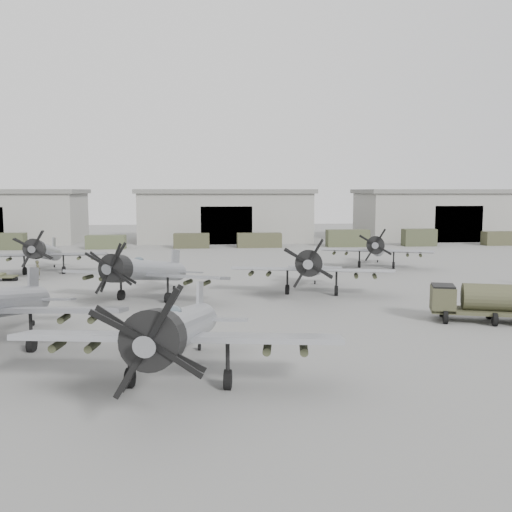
{
  "coord_description": "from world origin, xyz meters",
  "views": [
    {
      "loc": [
        -3.55,
        -34.71,
        8.45
      ],
      "look_at": [
        1.17,
        16.92,
        2.5
      ],
      "focal_mm": 40.0,
      "sensor_mm": 36.0,
      "label": 1
    }
  ],
  "objects_px": {
    "aircraft_near_1": "(177,331)",
    "aircraft_mid_2": "(312,266)",
    "fuel_tanker": "(482,300)",
    "aircraft_far_0": "(43,252)",
    "ground_crew": "(38,270)",
    "aircraft_mid_1": "(143,271)",
    "aircraft_far_1": "(377,248)"
  },
  "relations": [
    {
      "from": "aircraft_near_1",
      "to": "aircraft_mid_2",
      "type": "xyz_separation_m",
      "value": [
        9.84,
        21.29,
        -0.16
      ]
    },
    {
      "from": "aircraft_near_1",
      "to": "aircraft_mid_2",
      "type": "height_order",
      "value": "aircraft_near_1"
    },
    {
      "from": "aircraft_near_1",
      "to": "fuel_tanker",
      "type": "bearing_deg",
      "value": 38.31
    },
    {
      "from": "aircraft_far_0",
      "to": "ground_crew",
      "type": "relative_size",
      "value": 6.75
    },
    {
      "from": "aircraft_mid_2",
      "to": "fuel_tanker",
      "type": "relative_size",
      "value": 1.94
    },
    {
      "from": "aircraft_near_1",
      "to": "ground_crew",
      "type": "relative_size",
      "value": 7.56
    },
    {
      "from": "aircraft_mid_2",
      "to": "aircraft_far_0",
      "type": "bearing_deg",
      "value": 164.65
    },
    {
      "from": "aircraft_mid_1",
      "to": "fuel_tanker",
      "type": "distance_m",
      "value": 24.18
    },
    {
      "from": "aircraft_mid_2",
      "to": "aircraft_far_1",
      "type": "xyz_separation_m",
      "value": [
        10.12,
        15.38,
        -0.18
      ]
    },
    {
      "from": "aircraft_near_1",
      "to": "aircraft_far_0",
      "type": "relative_size",
      "value": 1.12
    },
    {
      "from": "aircraft_mid_2",
      "to": "ground_crew",
      "type": "relative_size",
      "value": 7.07
    },
    {
      "from": "fuel_tanker",
      "to": "ground_crew",
      "type": "bearing_deg",
      "value": 165.84
    },
    {
      "from": "aircraft_far_0",
      "to": "fuel_tanker",
      "type": "distance_m",
      "value": 41.86
    },
    {
      "from": "aircraft_near_1",
      "to": "ground_crew",
      "type": "bearing_deg",
      "value": 123.22
    },
    {
      "from": "aircraft_mid_2",
      "to": "fuel_tanker",
      "type": "distance_m",
      "value": 13.85
    },
    {
      "from": "aircraft_near_1",
      "to": "aircraft_far_0",
      "type": "bearing_deg",
      "value": 121.52
    },
    {
      "from": "aircraft_far_1",
      "to": "fuel_tanker",
      "type": "xyz_separation_m",
      "value": [
        -0.96,
        -25.73,
        -0.79
      ]
    },
    {
      "from": "aircraft_near_1",
      "to": "ground_crew",
      "type": "height_order",
      "value": "aircraft_near_1"
    },
    {
      "from": "aircraft_far_0",
      "to": "aircraft_mid_1",
      "type": "bearing_deg",
      "value": -56.9
    },
    {
      "from": "aircraft_far_0",
      "to": "ground_crew",
      "type": "distance_m",
      "value": 4.01
    },
    {
      "from": "aircraft_mid_2",
      "to": "fuel_tanker",
      "type": "bearing_deg",
      "value": -34.55
    },
    {
      "from": "aircraft_far_1",
      "to": "aircraft_far_0",
      "type": "bearing_deg",
      "value": -158.72
    },
    {
      "from": "ground_crew",
      "to": "aircraft_mid_2",
      "type": "bearing_deg",
      "value": -129.12
    },
    {
      "from": "aircraft_mid_2",
      "to": "aircraft_far_1",
      "type": "height_order",
      "value": "aircraft_mid_2"
    },
    {
      "from": "aircraft_mid_2",
      "to": "fuel_tanker",
      "type": "height_order",
      "value": "aircraft_mid_2"
    },
    {
      "from": "aircraft_mid_2",
      "to": "aircraft_far_0",
      "type": "height_order",
      "value": "aircraft_mid_2"
    },
    {
      "from": "fuel_tanker",
      "to": "aircraft_mid_2",
      "type": "bearing_deg",
      "value": 148.84
    },
    {
      "from": "ground_crew",
      "to": "fuel_tanker",
      "type": "bearing_deg",
      "value": -137.89
    },
    {
      "from": "fuel_tanker",
      "to": "ground_crew",
      "type": "distance_m",
      "value": 39.4
    },
    {
      "from": "aircraft_near_1",
      "to": "aircraft_far_1",
      "type": "distance_m",
      "value": 41.75
    },
    {
      "from": "ground_crew",
      "to": "aircraft_mid_1",
      "type": "bearing_deg",
      "value": -153.06
    },
    {
      "from": "aircraft_mid_2",
      "to": "aircraft_far_1",
      "type": "bearing_deg",
      "value": 70.6
    }
  ]
}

